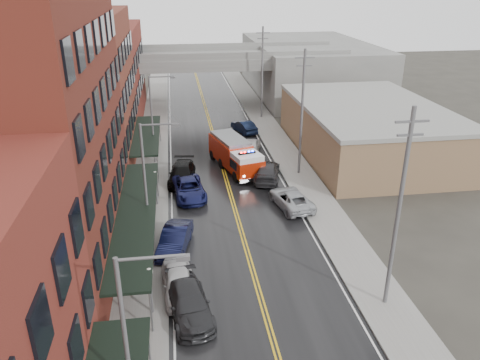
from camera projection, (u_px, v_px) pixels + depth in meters
road at (232, 201)px, 40.42m from camera, size 11.00×160.00×0.02m
sidewalk_left at (147, 205)px, 39.45m from camera, size 3.00×160.00×0.15m
sidewalk_right at (314, 195)px, 41.34m from camera, size 3.00×160.00×0.15m
curb_left at (166, 204)px, 39.66m from camera, size 0.30×160.00×0.15m
curb_right at (296, 196)px, 41.13m from camera, size 0.30×160.00×0.15m
brick_building_b at (32, 133)px, 28.74m from camera, size 9.00×20.00×18.00m
brick_building_c at (82, 92)px, 45.22m from camera, size 9.00×15.00×15.00m
brick_building_far at (105, 74)px, 61.69m from camera, size 9.00×20.00×12.00m
tan_building at (367, 131)px, 50.57m from camera, size 14.00×22.00×5.00m
right_far_block at (309, 67)px, 77.44m from camera, size 18.00×30.00×8.00m
awning_1 at (136, 213)px, 31.91m from camera, size 2.60×18.00×3.09m
awning_2 at (147, 134)px, 47.78m from camera, size 2.60×13.00×3.09m
globe_lamp_1 at (150, 281)px, 25.97m from camera, size 0.44×0.44×3.12m
globe_lamp_2 at (156, 181)px, 38.67m from camera, size 0.44×0.44×3.12m
street_lamp_0 at (133, 344)px, 17.55m from camera, size 2.64×0.22×9.00m
street_lamp_1 at (148, 177)px, 32.06m from camera, size 2.64×0.22×9.00m
street_lamp_2 at (154, 114)px, 46.57m from camera, size 2.64×0.22×9.00m
utility_pole_0 at (399, 209)px, 25.23m from camera, size 1.80×0.24×12.00m
utility_pole_1 at (302, 111)px, 43.37m from camera, size 1.80×0.24×12.00m
utility_pole_2 at (262, 71)px, 61.51m from camera, size 1.80×0.24×12.00m
overpass at (204, 66)px, 67.05m from camera, size 40.00×10.00×7.50m
fire_truck at (235, 154)px, 46.37m from camera, size 4.98×8.70×3.03m
parked_car_left_3 at (189, 303)px, 26.58m from camera, size 3.05×5.72×1.58m
parked_car_left_4 at (179, 282)px, 28.33m from camera, size 2.26×4.91×1.63m
parked_car_left_5 at (175, 239)px, 32.92m from camera, size 2.85×5.21×1.63m
parked_car_left_6 at (189, 189)px, 40.88m from camera, size 3.14×5.83×1.55m
parked_car_left_7 at (182, 173)px, 43.91m from camera, size 2.98×5.89×1.64m
parked_car_right_0 at (291, 199)px, 39.11m from camera, size 3.35×5.65×1.47m
parked_car_right_1 at (267, 171)px, 44.41m from camera, size 3.64×6.06×1.64m
parked_car_right_2 at (251, 145)px, 51.28m from camera, size 3.02×5.01×1.60m
parked_car_right_3 at (244, 127)px, 57.81m from camera, size 2.94×4.84×1.51m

